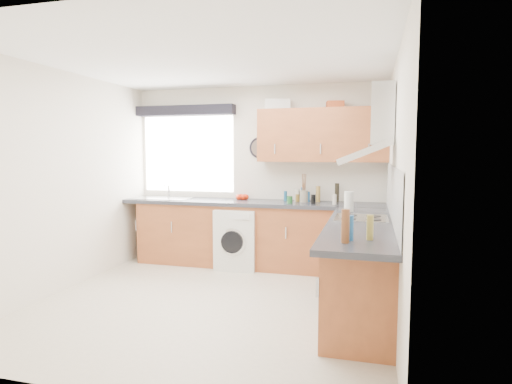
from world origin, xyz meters
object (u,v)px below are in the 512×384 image
(oven, at_px, (360,266))
(upper_cabinets, at_px, (322,135))
(washing_machine, at_px, (238,238))
(extractor_hood, at_px, (374,133))

(oven, height_order, upper_cabinets, upper_cabinets)
(upper_cabinets, bearing_deg, washing_machine, -168.44)
(upper_cabinets, bearing_deg, extractor_hood, -63.87)
(extractor_hood, height_order, upper_cabinets, upper_cabinets)
(extractor_hood, bearing_deg, upper_cabinets, 116.13)
(oven, bearing_deg, upper_cabinets, 112.54)
(oven, xyz_separation_m, upper_cabinets, (-0.55, 1.32, 1.38))
(oven, bearing_deg, washing_machine, 146.31)
(oven, xyz_separation_m, washing_machine, (-1.65, 1.10, -0.02))
(upper_cabinets, relative_size, washing_machine, 2.09)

